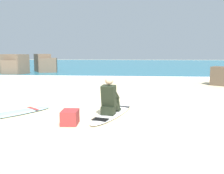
{
  "coord_description": "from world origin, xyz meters",
  "views": [
    {
      "loc": [
        0.81,
        -6.69,
        1.65
      ],
      "look_at": [
        0.13,
        1.11,
        0.55
      ],
      "focal_mm": 41.79,
      "sensor_mm": 36.0,
      "label": 1
    }
  ],
  "objects_px": {
    "surfboard_main": "(113,113)",
    "beach_bag": "(70,117)",
    "shoreline_rock": "(224,76)",
    "surfboard_spare_near": "(9,114)",
    "surfer_seated": "(110,99)"
  },
  "relations": [
    {
      "from": "surfboard_main",
      "to": "beach_bag",
      "type": "distance_m",
      "value": 1.33
    },
    {
      "from": "surfboard_main",
      "to": "shoreline_rock",
      "type": "relative_size",
      "value": 2.41
    },
    {
      "from": "surfboard_main",
      "to": "beach_bag",
      "type": "bearing_deg",
      "value": -131.9
    },
    {
      "from": "surfer_seated",
      "to": "surfboard_spare_near",
      "type": "xyz_separation_m",
      "value": [
        -2.59,
        -0.14,
        -0.4
      ]
    },
    {
      "from": "surfboard_main",
      "to": "surfboard_spare_near",
      "type": "height_order",
      "value": "same"
    },
    {
      "from": "surfboard_main",
      "to": "surfer_seated",
      "type": "height_order",
      "value": "surfer_seated"
    },
    {
      "from": "surfer_seated",
      "to": "beach_bag",
      "type": "relative_size",
      "value": 1.97
    },
    {
      "from": "beach_bag",
      "to": "shoreline_rock",
      "type": "bearing_deg",
      "value": 51.34
    },
    {
      "from": "surfboard_spare_near",
      "to": "shoreline_rock",
      "type": "bearing_deg",
      "value": 40.77
    },
    {
      "from": "surfer_seated",
      "to": "shoreline_rock",
      "type": "xyz_separation_m",
      "value": [
        4.81,
        6.23,
        0.01
      ]
    },
    {
      "from": "shoreline_rock",
      "to": "beach_bag",
      "type": "xyz_separation_m",
      "value": [
        -5.63,
        -7.04,
        -0.28
      ]
    },
    {
      "from": "surfboard_main",
      "to": "surfboard_spare_near",
      "type": "distance_m",
      "value": 2.67
    },
    {
      "from": "surfboard_spare_near",
      "to": "beach_bag",
      "type": "relative_size",
      "value": 4.54
    },
    {
      "from": "surfboard_main",
      "to": "surfer_seated",
      "type": "xyz_separation_m",
      "value": [
        -0.06,
        -0.18,
        0.4
      ]
    },
    {
      "from": "surfer_seated",
      "to": "shoreline_rock",
      "type": "bearing_deg",
      "value": 52.36
    }
  ]
}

